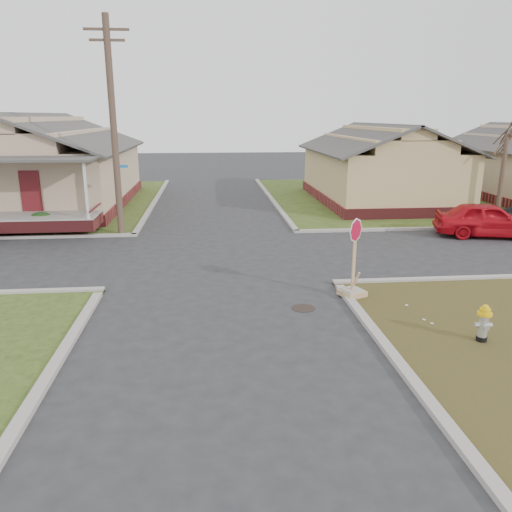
{
  "coord_description": "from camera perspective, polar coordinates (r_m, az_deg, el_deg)",
  "views": [
    {
      "loc": [
        -0.3,
        -13.07,
        5.08
      ],
      "look_at": [
        1.04,
        1.0,
        1.1
      ],
      "focal_mm": 35.0,
      "sensor_mm": 36.0,
      "label": 1
    }
  ],
  "objects": [
    {
      "name": "side_house_yellow",
      "position": [
        31.45,
        13.94,
        10.0
      ],
      "size": [
        7.6,
        11.6,
        4.7
      ],
      "color": "maroon",
      "rests_on": "ground"
    },
    {
      "name": "curbs",
      "position": [
        18.78,
        -4.31,
        -0.02
      ],
      "size": [
        80.0,
        40.0,
        0.12
      ],
      "primitive_type": null,
      "color": "#9F9990",
      "rests_on": "ground"
    },
    {
      "name": "tree_mid_right",
      "position": [
        27.47,
        26.26,
        8.0
      ],
      "size": [
        0.22,
        0.22,
        4.2
      ],
      "primitive_type": "cylinder",
      "color": "#3F2F24",
      "rests_on": "verge_far_right"
    },
    {
      "name": "stop_sign",
      "position": [
        14.64,
        11.01,
        -2.62
      ],
      "size": [
        0.65,
        0.64,
        2.3
      ],
      "rotation": [
        0.0,
        0.0,
        0.42
      ],
      "color": "#A6805A",
      "rests_on": "ground"
    },
    {
      "name": "ground",
      "position": [
        14.03,
        -3.85,
        -5.54
      ],
      "size": [
        120.0,
        120.0,
        0.0
      ],
      "primitive_type": "plane",
      "color": "#27282A",
      "rests_on": "ground"
    },
    {
      "name": "red_sedan",
      "position": [
        23.85,
        25.0,
        3.79
      ],
      "size": [
        4.7,
        2.77,
        1.5
      ],
      "primitive_type": "imported",
      "rotation": [
        0.0,
        0.0,
        1.33
      ],
      "color": "red",
      "rests_on": "ground"
    },
    {
      "name": "utility_pole",
      "position": [
        22.32,
        -15.98,
        14.07
      ],
      "size": [
        1.8,
        0.28,
        9.0
      ],
      "color": "#3F2F24",
      "rests_on": "ground"
    },
    {
      "name": "manhole",
      "position": [
        13.79,
        5.44,
        -5.95
      ],
      "size": [
        0.64,
        0.64,
        0.01
      ],
      "primitive_type": "cylinder",
      "color": "black",
      "rests_on": "ground"
    },
    {
      "name": "fire_hydrant",
      "position": [
        12.67,
        24.59,
        -6.77
      ],
      "size": [
        0.33,
        0.33,
        0.9
      ],
      "rotation": [
        0.0,
        0.0,
        -0.17
      ],
      "color": "black",
      "rests_on": "ground"
    },
    {
      "name": "hedge_right",
      "position": [
        24.18,
        -23.31,
        3.62
      ],
      "size": [
        1.29,
        1.06,
        0.99
      ],
      "primitive_type": "ellipsoid",
      "color": "#193A15",
      "rests_on": "verge_far_left"
    },
    {
      "name": "corner_house",
      "position": [
        31.42,
        -23.71,
        9.31
      ],
      "size": [
        10.1,
        15.5,
        5.3
      ],
      "color": "maroon",
      "rests_on": "ground"
    }
  ]
}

